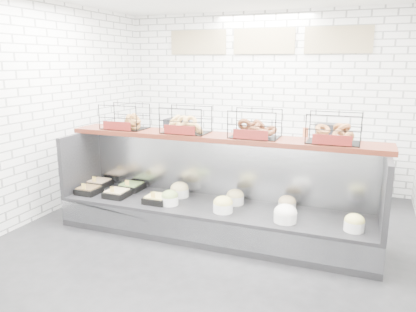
% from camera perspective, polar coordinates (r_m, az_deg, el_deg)
% --- Properties ---
extents(ground, '(5.50, 5.50, 0.00)m').
position_cam_1_polar(ground, '(5.04, -0.55, -12.30)').
color(ground, black).
rests_on(ground, ground).
extents(room_shell, '(5.02, 5.51, 3.01)m').
position_cam_1_polar(room_shell, '(5.11, 1.96, 11.95)').
color(room_shell, white).
rests_on(room_shell, ground).
extents(display_case, '(4.00, 0.90, 1.20)m').
position_cam_1_polar(display_case, '(5.21, 0.72, -7.52)').
color(display_case, black).
rests_on(display_case, ground).
extents(bagel_shelf, '(4.10, 0.50, 0.40)m').
position_cam_1_polar(bagel_shelf, '(5.10, 1.64, 4.17)').
color(bagel_shelf, '#42170E').
rests_on(bagel_shelf, display_case).
extents(prep_counter, '(4.00, 0.60, 1.20)m').
position_cam_1_polar(prep_counter, '(7.07, 6.72, -0.81)').
color(prep_counter, '#93969B').
rests_on(prep_counter, ground).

